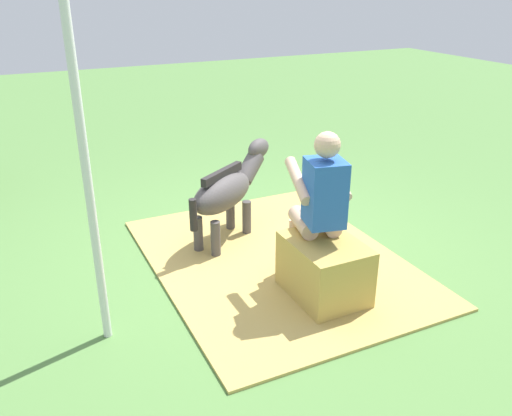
# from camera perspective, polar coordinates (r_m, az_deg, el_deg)

# --- Properties ---
(ground_plane) EXTENTS (24.00, 24.00, 0.00)m
(ground_plane) POSITION_cam_1_polar(r_m,az_deg,el_deg) (5.23, 0.57, -4.26)
(ground_plane) COLOR #568442
(hay_patch) EXTENTS (2.81, 2.13, 0.02)m
(hay_patch) POSITION_cam_1_polar(r_m,az_deg,el_deg) (4.99, 2.11, -5.56)
(hay_patch) COLOR tan
(hay_patch) RESTS_ON ground
(hay_bale) EXTENTS (0.69, 0.52, 0.50)m
(hay_bale) POSITION_cam_1_polar(r_m,az_deg,el_deg) (4.39, 7.23, -6.53)
(hay_bale) COLOR tan
(hay_bale) RESTS_ON ground
(person_seated) EXTENTS (0.71, 0.51, 1.38)m
(person_seated) POSITION_cam_1_polar(r_m,az_deg,el_deg) (4.29, 6.70, 0.54)
(person_seated) COLOR #D8AD8C
(person_seated) RESTS_ON ground
(pony_standing) EXTENTS (0.90, 1.18, 0.89)m
(pony_standing) POSITION_cam_1_polar(r_m,az_deg,el_deg) (5.19, -3.02, 1.95)
(pony_standing) COLOR #4C4747
(pony_standing) RESTS_ON ground
(tent_pole_left) EXTENTS (0.06, 0.06, 2.46)m
(tent_pole_left) POSITION_cam_1_polar(r_m,az_deg,el_deg) (3.63, -17.48, 3.08)
(tent_pole_left) COLOR silver
(tent_pole_left) RESTS_ON ground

